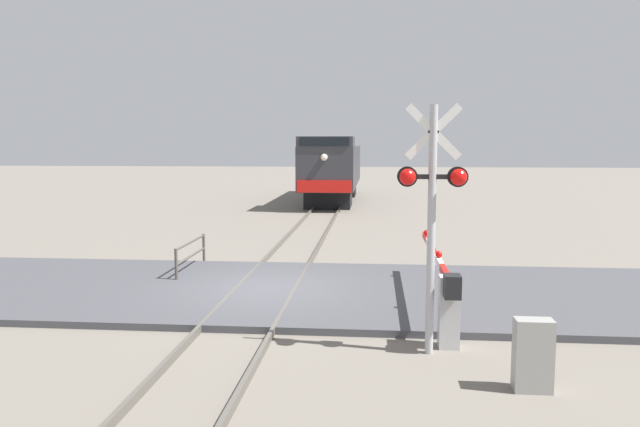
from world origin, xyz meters
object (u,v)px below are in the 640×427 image
object	(u,v)px
locomotive	(333,168)
guard_railing	(191,253)
crossing_gate	(444,289)
utility_cabinet	(533,355)
crossing_signal	(432,199)

from	to	relation	value
locomotive	guard_railing	world-z (taller)	locomotive
crossing_gate	guard_railing	bearing A→B (deg)	143.47
guard_railing	utility_cabinet	bearing A→B (deg)	-44.92
crossing_signal	locomotive	bearing A→B (deg)	97.32
crossing_signal	guard_railing	bearing A→B (deg)	135.67
utility_cabinet	guard_railing	xyz separation A→B (m)	(-7.39, 7.37, 0.08)
utility_cabinet	guard_railing	bearing A→B (deg)	135.08
locomotive	guard_railing	xyz separation A→B (m)	(-2.44, -22.04, -1.45)
locomotive	crossing_gate	bearing A→B (deg)	-81.59
crossing_gate	guard_railing	world-z (taller)	crossing_gate
crossing_signal	utility_cabinet	distance (m)	2.95
crossing_gate	utility_cabinet	world-z (taller)	crossing_gate
crossing_gate	utility_cabinet	distance (m)	2.84
crossing_gate	utility_cabinet	bearing A→B (deg)	-69.26
locomotive	utility_cabinet	size ratio (longest dim) A/B	13.26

